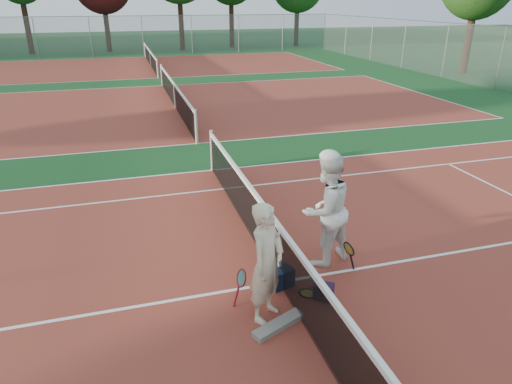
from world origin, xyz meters
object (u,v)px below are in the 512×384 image
net_main (280,255)px  sports_bag_navy (280,278)px  racket_red (241,287)px  racket_spare (308,293)px  racket_black_held (348,257)px  sports_bag_purple (324,291)px  water_bottle (314,278)px  player_a (267,263)px  player_b (326,210)px

net_main → sports_bag_navy: net_main is taller
racket_red → racket_spare: size_ratio=0.97×
racket_black_held → sports_bag_purple: (-0.68, -0.55, -0.17)m
sports_bag_navy → racket_spare: bearing=-44.4°
net_main → sports_bag_navy: size_ratio=27.97×
racket_spare → water_bottle: 0.28m
player_a → sports_bag_purple: 1.25m
racket_red → racket_spare: (1.05, -0.06, -0.28)m
net_main → sports_bag_navy: bearing=-101.3°
racket_red → sports_bag_navy: 0.77m
racket_red → player_a: bearing=-67.9°
water_bottle → player_a: bearing=-152.5°
sports_bag_purple → player_a: bearing=-170.8°
player_b → racket_black_held: (0.24, -0.45, -0.70)m
player_b → racket_red: 1.98m
racket_red → sports_bag_navy: size_ratio=1.48×
racket_spare → water_bottle: (0.17, 0.18, 0.14)m
racket_red → sports_bag_navy: racket_red is taller
player_b → sports_bag_navy: player_b is taller
net_main → racket_black_held: size_ratio=19.10×
net_main → racket_black_held: 1.22m
player_a → sports_bag_navy: player_a is taller
net_main → racket_spare: 0.73m
player_b → racket_red: player_b is taller
sports_bag_navy → water_bottle: size_ratio=1.31×
net_main → racket_red: net_main is taller
racket_red → racket_black_held: racket_red is taller
sports_bag_purple → water_bottle: 0.34m
player_a → racket_spare: size_ratio=2.97×
racket_spare → sports_bag_purple: (0.19, -0.15, 0.11)m
racket_red → racket_spare: racket_red is taller
racket_spare → player_b: bearing=-76.3°
racket_red → racket_black_held: 1.95m
sports_bag_navy → sports_bag_purple: 0.73m
player_a → sports_bag_purple: player_a is taller
player_a → sports_bag_purple: size_ratio=5.98×
player_a → racket_black_held: player_a is taller
player_b → racket_spare: size_ratio=3.29×
player_a → racket_red: bearing=82.3°
net_main → racket_spare: size_ratio=18.30×
sports_bag_navy → water_bottle: sports_bag_navy is taller
racket_black_held → sports_bag_navy: bearing=-13.6°
water_bottle → racket_black_held: bearing=17.2°
player_b → racket_spare: (-0.63, -0.85, -0.97)m
player_a → sports_bag_navy: size_ratio=4.54×
net_main → sports_bag_purple: 0.87m
water_bottle → net_main: bearing=153.3°
racket_black_held → sports_bag_purple: 0.89m
racket_red → sports_bag_purple: size_ratio=1.95×
player_a → sports_bag_purple: bearing=-34.2°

